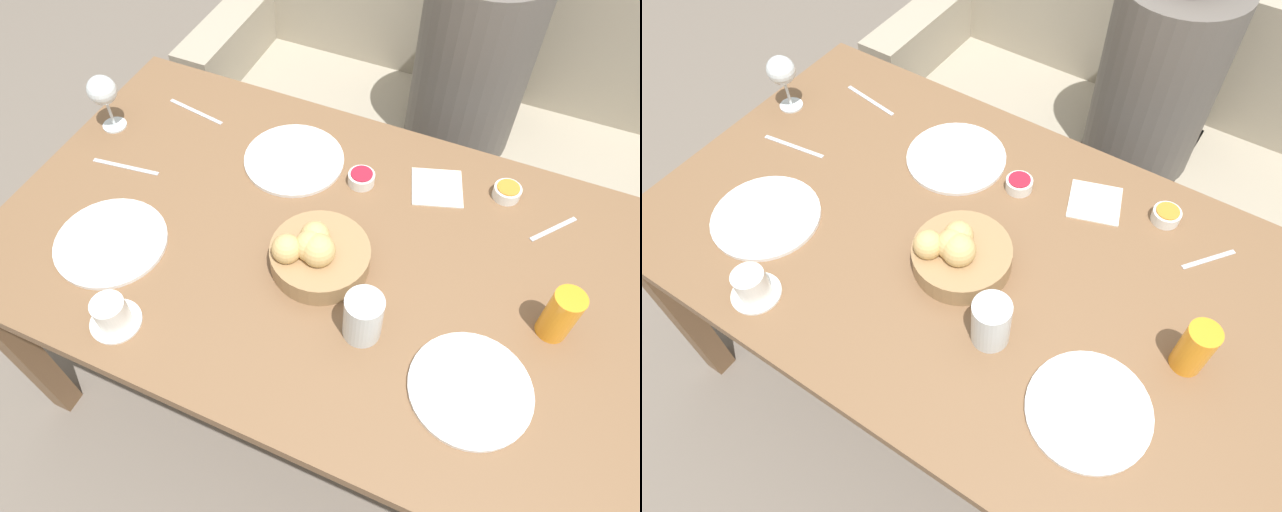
# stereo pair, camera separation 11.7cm
# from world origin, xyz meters

# --- Properties ---
(ground_plane) EXTENTS (10.00, 10.00, 0.00)m
(ground_plane) POSITION_xyz_m (0.00, 0.00, 0.00)
(ground_plane) COLOR #6B6056
(dining_table) EXTENTS (1.54, 0.91, 0.71)m
(dining_table) POSITION_xyz_m (0.00, 0.00, 0.63)
(dining_table) COLOR brown
(dining_table) RESTS_ON ground_plane
(couch) EXTENTS (1.84, 0.70, 0.87)m
(couch) POSITION_xyz_m (0.09, 0.98, 0.31)
(couch) COLOR #9E937F
(couch) RESTS_ON ground_plane
(seated_person) EXTENTS (0.35, 0.45, 1.22)m
(seated_person) POSITION_xyz_m (0.13, 0.83, 0.52)
(seated_person) COLOR #23232D
(seated_person) RESTS_ON ground_plane
(bread_basket) EXTENTS (0.22, 0.22, 0.11)m
(bread_basket) POSITION_xyz_m (0.00, -0.05, 0.75)
(bread_basket) COLOR #99754C
(bread_basket) RESTS_ON dining_table
(plate_near_left) EXTENTS (0.26, 0.26, 0.01)m
(plate_near_left) POSITION_xyz_m (-0.46, -0.19, 0.72)
(plate_near_left) COLOR white
(plate_near_left) RESTS_ON dining_table
(plate_near_right) EXTENTS (0.24, 0.24, 0.01)m
(plate_near_right) POSITION_xyz_m (0.39, -0.20, 0.72)
(plate_near_right) COLOR white
(plate_near_right) RESTS_ON dining_table
(plate_far_center) EXTENTS (0.26, 0.26, 0.01)m
(plate_far_center) POSITION_xyz_m (-0.19, 0.22, 0.72)
(plate_far_center) COLOR white
(plate_far_center) RESTS_ON dining_table
(juice_glass) EXTENTS (0.06, 0.06, 0.13)m
(juice_glass) POSITION_xyz_m (0.51, -0.01, 0.77)
(juice_glass) COLOR orange
(juice_glass) RESTS_ON dining_table
(water_tumbler) EXTENTS (0.08, 0.08, 0.12)m
(water_tumbler) POSITION_xyz_m (0.15, -0.17, 0.77)
(water_tumbler) COLOR silver
(water_tumbler) RESTS_ON dining_table
(wine_glass) EXTENTS (0.08, 0.08, 0.16)m
(wine_glass) POSITION_xyz_m (-0.69, 0.15, 0.82)
(wine_glass) COLOR silver
(wine_glass) RESTS_ON dining_table
(coffee_cup) EXTENTS (0.11, 0.11, 0.07)m
(coffee_cup) POSITION_xyz_m (-0.32, -0.35, 0.74)
(coffee_cup) COLOR white
(coffee_cup) RESTS_ON dining_table
(jam_bowl_berry) EXTENTS (0.07, 0.07, 0.03)m
(jam_bowl_berry) POSITION_xyz_m (-0.00, 0.22, 0.73)
(jam_bowl_berry) COLOR white
(jam_bowl_berry) RESTS_ON dining_table
(jam_bowl_honey) EXTENTS (0.07, 0.07, 0.03)m
(jam_bowl_honey) POSITION_xyz_m (0.34, 0.33, 0.73)
(jam_bowl_honey) COLOR white
(jam_bowl_honey) RESTS_ON dining_table
(fork_silver) EXTENTS (0.18, 0.04, 0.00)m
(fork_silver) POSITION_xyz_m (-0.57, 0.03, 0.71)
(fork_silver) COLOR #B7B7BC
(fork_silver) RESTS_ON dining_table
(knife_silver) EXTENTS (0.18, 0.04, 0.00)m
(knife_silver) POSITION_xyz_m (-0.52, 0.29, 0.71)
(knife_silver) COLOR #B7B7BC
(knife_silver) RESTS_ON dining_table
(spoon_coffee) EXTENTS (0.09, 0.11, 0.00)m
(spoon_coffee) POSITION_xyz_m (0.47, 0.27, 0.71)
(spoon_coffee) COLOR #B7B7BC
(spoon_coffee) RESTS_ON dining_table
(napkin) EXTENTS (0.16, 0.16, 0.00)m
(napkin) POSITION_xyz_m (0.18, 0.28, 0.71)
(napkin) COLOR silver
(napkin) RESTS_ON dining_table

